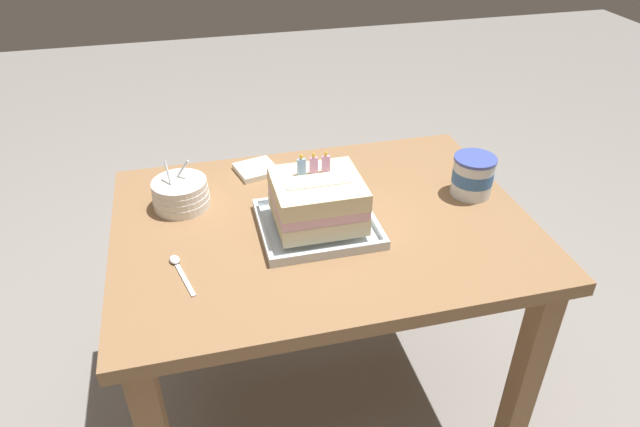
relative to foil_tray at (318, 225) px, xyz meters
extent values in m
plane|color=gray|center=(0.02, 0.03, -0.69)|extent=(8.00, 8.00, 0.00)
cube|color=olive|center=(0.02, 0.03, -0.03)|extent=(1.04, 0.77, 0.04)
cube|color=olive|center=(0.48, -0.29, -0.37)|extent=(0.06, 0.06, 0.64)
cube|color=olive|center=(-0.44, 0.35, -0.37)|extent=(0.06, 0.06, 0.64)
cube|color=olive|center=(0.48, 0.35, -0.37)|extent=(0.06, 0.06, 0.64)
cube|color=silver|center=(0.00, 0.00, 0.00)|extent=(0.29, 0.26, 0.01)
cube|color=silver|center=(0.00, -0.13, 0.01)|extent=(0.29, 0.01, 0.02)
cube|color=silver|center=(0.00, 0.13, 0.01)|extent=(0.29, 0.01, 0.02)
cube|color=silver|center=(-0.14, 0.00, 0.01)|extent=(0.01, 0.24, 0.02)
cube|color=silver|center=(0.14, 0.00, 0.01)|extent=(0.01, 0.24, 0.02)
cube|color=beige|center=(0.00, 0.00, 0.04)|extent=(0.21, 0.20, 0.04)
cube|color=beige|center=(0.00, 0.00, 0.07)|extent=(0.21, 0.19, 0.03)
cube|color=beige|center=(0.00, 0.00, 0.11)|extent=(0.21, 0.20, 0.04)
cube|color=white|center=(0.00, -0.01, 0.13)|extent=(0.16, 0.04, 0.00)
cube|color=#8CB7EA|center=(-0.03, 0.04, 0.15)|extent=(0.02, 0.01, 0.04)
ellipsoid|color=yellow|center=(-0.03, 0.04, 0.18)|extent=(0.01, 0.01, 0.01)
cube|color=#E099C6|center=(0.00, 0.04, 0.15)|extent=(0.02, 0.01, 0.04)
ellipsoid|color=yellow|center=(0.00, 0.04, 0.18)|extent=(0.01, 0.01, 0.01)
cube|color=#E099C6|center=(0.03, 0.04, 0.15)|extent=(0.02, 0.01, 0.04)
ellipsoid|color=yellow|center=(0.03, 0.04, 0.18)|extent=(0.01, 0.01, 0.01)
cylinder|color=white|center=(-0.32, 0.18, 0.01)|extent=(0.15, 0.15, 0.02)
cylinder|color=white|center=(-0.32, 0.18, 0.02)|extent=(0.15, 0.15, 0.02)
cylinder|color=white|center=(-0.32, 0.18, 0.04)|extent=(0.14, 0.14, 0.02)
cylinder|color=white|center=(-0.32, 0.18, 0.05)|extent=(0.14, 0.14, 0.02)
cylinder|color=silver|center=(-0.31, 0.20, 0.08)|extent=(0.05, 0.02, 0.07)
cylinder|color=silver|center=(-0.34, 0.18, 0.08)|extent=(0.02, 0.05, 0.08)
cylinder|color=white|center=(0.44, 0.06, 0.04)|extent=(0.11, 0.11, 0.10)
cylinder|color=#386BB2|center=(0.44, 0.06, 0.05)|extent=(0.11, 0.11, 0.04)
cylinder|color=#4254AD|center=(0.44, 0.06, 0.10)|extent=(0.11, 0.11, 0.01)
ellipsoid|color=silver|center=(-0.35, -0.05, 0.00)|extent=(0.03, 0.04, 0.01)
cube|color=silver|center=(-0.33, -0.13, -0.01)|extent=(0.04, 0.12, 0.00)
cube|color=white|center=(-0.11, 0.31, 0.00)|extent=(0.13, 0.13, 0.02)
camera|label=1|loc=(-0.28, -1.13, 0.81)|focal=32.01mm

